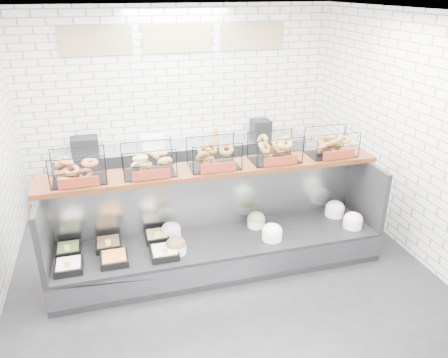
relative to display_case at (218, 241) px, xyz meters
name	(u,v)px	position (x,y,z in m)	size (l,w,h in m)	color
ground	(226,279)	(0.01, -0.34, -0.33)	(5.50, 5.50, 0.00)	black
room_shell	(212,99)	(0.01, 0.26, 1.73)	(5.02, 5.51, 3.01)	white
display_case	(218,241)	(0.00, 0.00, 0.00)	(4.00, 0.90, 1.20)	black
bagel_shelf	(214,157)	(0.01, 0.17, 1.06)	(4.10, 0.50, 0.40)	#3C1B0D
prep_counter	(185,169)	(0.00, 2.09, 0.14)	(4.00, 0.60, 1.20)	#93969B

